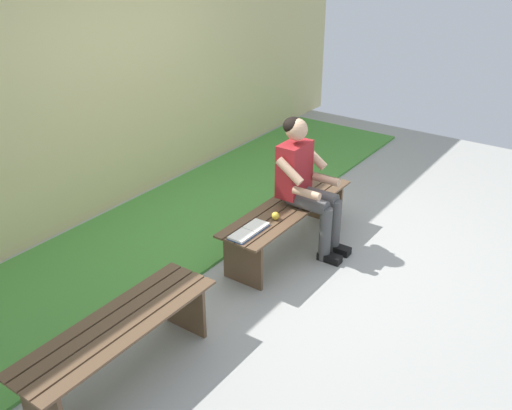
% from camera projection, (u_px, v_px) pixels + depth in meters
% --- Properties ---
extents(ground_plane, '(10.00, 7.00, 0.04)m').
position_uv_depth(ground_plane, '(326.00, 351.00, 4.18)').
color(ground_plane, '#9E9E99').
extents(grass_strip, '(9.00, 1.57, 0.03)m').
position_uv_depth(grass_strip, '(121.00, 257.00, 5.27)').
color(grass_strip, '#478C38').
rests_on(grass_strip, ground).
extents(brick_wall, '(9.50, 0.24, 3.08)m').
position_uv_depth(brick_wall, '(75.00, 66.00, 5.49)').
color(brick_wall, '#D1C684').
rests_on(brick_wall, ground).
extents(bench_near, '(1.65, 0.44, 0.45)m').
position_uv_depth(bench_near, '(288.00, 216.00, 5.29)').
color(bench_near, brown).
rests_on(bench_near, ground).
extents(bench_far, '(1.49, 0.44, 0.45)m').
position_uv_depth(bench_far, '(120.00, 337.00, 3.77)').
color(bench_far, brown).
rests_on(bench_far, ground).
extents(person_seated, '(0.50, 0.69, 1.26)m').
position_uv_depth(person_seated, '(305.00, 180.00, 5.17)').
color(person_seated, maroon).
rests_on(person_seated, ground).
extents(apple, '(0.07, 0.07, 0.07)m').
position_uv_depth(apple, '(275.00, 216.00, 4.99)').
color(apple, gold).
rests_on(apple, bench_near).
extents(book_open, '(0.41, 0.16, 0.02)m').
position_uv_depth(book_open, '(249.00, 231.00, 4.80)').
color(book_open, white).
rests_on(book_open, bench_near).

